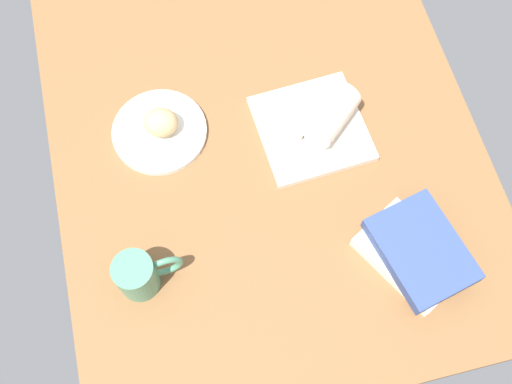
{
  "coord_description": "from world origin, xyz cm",
  "views": [
    {
      "loc": [
        -59.14,
        16.55,
        120.87
      ],
      "look_at": [
        -12.39,
        5.08,
        7.0
      ],
      "focal_mm": 43.31,
      "sensor_mm": 36.0,
      "label": 1
    }
  ],
  "objects_px": {
    "scone_pastry": "(161,122)",
    "book_stack": "(416,253)",
    "breakfast_wrap": "(331,113)",
    "coffee_mug": "(139,275)",
    "square_plate": "(312,129)",
    "round_plate": "(160,132)",
    "sauce_cup": "(291,133)"
  },
  "relations": [
    {
      "from": "round_plate",
      "to": "coffee_mug",
      "type": "distance_m",
      "value": 0.33
    },
    {
      "from": "breakfast_wrap",
      "to": "square_plate",
      "type": "bearing_deg",
      "value": 56.75
    },
    {
      "from": "breakfast_wrap",
      "to": "scone_pastry",
      "type": "bearing_deg",
      "value": 37.21
    },
    {
      "from": "sauce_cup",
      "to": "square_plate",
      "type": "bearing_deg",
      "value": -81.35
    },
    {
      "from": "breakfast_wrap",
      "to": "round_plate",
      "type": "bearing_deg",
      "value": 37.45
    },
    {
      "from": "square_plate",
      "to": "book_stack",
      "type": "height_order",
      "value": "book_stack"
    },
    {
      "from": "scone_pastry",
      "to": "book_stack",
      "type": "height_order",
      "value": "scone_pastry"
    },
    {
      "from": "scone_pastry",
      "to": "coffee_mug",
      "type": "xyz_separation_m",
      "value": [
        -0.31,
        0.1,
        0.01
      ]
    },
    {
      "from": "square_plate",
      "to": "breakfast_wrap",
      "type": "height_order",
      "value": "breakfast_wrap"
    },
    {
      "from": "square_plate",
      "to": "breakfast_wrap",
      "type": "xyz_separation_m",
      "value": [
        0.01,
        -0.04,
        0.04
      ]
    },
    {
      "from": "round_plate",
      "to": "breakfast_wrap",
      "type": "height_order",
      "value": "breakfast_wrap"
    },
    {
      "from": "sauce_cup",
      "to": "breakfast_wrap",
      "type": "bearing_deg",
      "value": -81.35
    },
    {
      "from": "coffee_mug",
      "to": "square_plate",
      "type": "bearing_deg",
      "value": -59.34
    },
    {
      "from": "square_plate",
      "to": "coffee_mug",
      "type": "distance_m",
      "value": 0.47
    },
    {
      "from": "scone_pastry",
      "to": "breakfast_wrap",
      "type": "height_order",
      "value": "breakfast_wrap"
    },
    {
      "from": "breakfast_wrap",
      "to": "book_stack",
      "type": "height_order",
      "value": "breakfast_wrap"
    },
    {
      "from": "square_plate",
      "to": "sauce_cup",
      "type": "bearing_deg",
      "value": 98.65
    },
    {
      "from": "square_plate",
      "to": "coffee_mug",
      "type": "xyz_separation_m",
      "value": [
        -0.24,
        0.41,
        0.04
      ]
    },
    {
      "from": "breakfast_wrap",
      "to": "book_stack",
      "type": "distance_m",
      "value": 0.33
    },
    {
      "from": "round_plate",
      "to": "scone_pastry",
      "type": "relative_size",
      "value": 2.75
    },
    {
      "from": "breakfast_wrap",
      "to": "coffee_mug",
      "type": "xyz_separation_m",
      "value": [
        -0.25,
        0.45,
        -0.0
      ]
    },
    {
      "from": "breakfast_wrap",
      "to": "coffee_mug",
      "type": "height_order",
      "value": "coffee_mug"
    },
    {
      "from": "round_plate",
      "to": "sauce_cup",
      "type": "relative_size",
      "value": 3.87
    },
    {
      "from": "book_stack",
      "to": "coffee_mug",
      "type": "xyz_separation_m",
      "value": [
        0.08,
        0.52,
        0.02
      ]
    },
    {
      "from": "coffee_mug",
      "to": "breakfast_wrap",
      "type": "bearing_deg",
      "value": -61.02
    },
    {
      "from": "coffee_mug",
      "to": "round_plate",
      "type": "bearing_deg",
      "value": -15.97
    },
    {
      "from": "scone_pastry",
      "to": "sauce_cup",
      "type": "relative_size",
      "value": 1.41
    },
    {
      "from": "sauce_cup",
      "to": "book_stack",
      "type": "distance_m",
      "value": 0.35
    },
    {
      "from": "scone_pastry",
      "to": "square_plate",
      "type": "height_order",
      "value": "scone_pastry"
    },
    {
      "from": "book_stack",
      "to": "square_plate",
      "type": "bearing_deg",
      "value": 20.01
    },
    {
      "from": "book_stack",
      "to": "sauce_cup",
      "type": "bearing_deg",
      "value": 27.97
    },
    {
      "from": "scone_pastry",
      "to": "sauce_cup",
      "type": "xyz_separation_m",
      "value": [
        -0.08,
        -0.26,
        -0.01
      ]
    }
  ]
}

